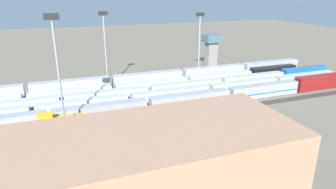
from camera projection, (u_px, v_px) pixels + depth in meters
ground_plane at (159, 100)px, 85.98m from camera, size 400.00×400.00×0.00m
track_bed_0 at (147, 88)px, 97.03m from camera, size 140.00×2.80×0.12m
track_bed_1 at (151, 92)px, 92.60m from camera, size 140.00×2.80×0.12m
track_bed_2 at (156, 98)px, 88.18m from camera, size 140.00×2.80×0.12m
track_bed_3 at (162, 103)px, 83.75m from camera, size 140.00×2.80×0.12m
track_bed_4 at (168, 109)px, 79.32m from camera, size 140.00×2.80×0.12m
track_bed_5 at (174, 116)px, 74.89m from camera, size 140.00×2.80×0.12m
train_on_track_5 at (60, 125)px, 65.36m from camera, size 10.00×3.00×5.00m
train_on_track_1 at (145, 87)px, 91.33m from camera, size 114.80×3.06×4.40m
train_on_track_2 at (141, 93)px, 86.07m from camera, size 139.00×3.06×4.40m
train_on_track_3 at (171, 96)px, 84.01m from camera, size 119.80×3.00×3.80m
train_on_track_4 at (183, 101)px, 80.11m from camera, size 114.80×3.06×4.40m
train_on_track_0 at (148, 80)px, 96.35m from camera, size 119.80×3.00×5.00m
light_mast_0 at (105, 40)px, 91.39m from camera, size 2.80×0.70×24.46m
light_mast_1 at (57, 63)px, 57.74m from camera, size 2.80×0.70×26.36m
light_mast_2 at (200, 37)px, 100.94m from camera, size 2.80×0.70×23.40m
maintenance_shed at (145, 166)px, 43.75m from camera, size 45.82×19.19×11.35m
control_tower at (211, 49)px, 118.29m from camera, size 6.00×6.00×13.97m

